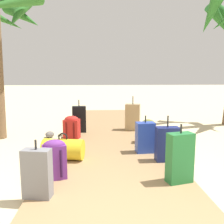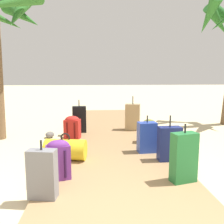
{
  "view_description": "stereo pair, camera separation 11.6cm",
  "coord_description": "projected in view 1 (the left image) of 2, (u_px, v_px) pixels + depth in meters",
  "views": [
    {
      "loc": [
        -0.22,
        -1.8,
        1.51
      ],
      "look_at": [
        0.13,
        4.35,
        0.55
      ],
      "focal_mm": 38.83,
      "sensor_mm": 36.0,
      "label": 1
    },
    {
      "loc": [
        -0.33,
        -1.79,
        1.51
      ],
      "look_at": [
        0.13,
        4.35,
        0.55
      ],
      "focal_mm": 38.83,
      "sensor_mm": 36.0,
      "label": 2
    }
  ],
  "objects": [
    {
      "name": "ground_plane",
      "position": [
        109.0,
        146.0,
        5.14
      ],
      "size": [
        60.0,
        60.0,
        0.0
      ],
      "primitive_type": "plane",
      "color": "beige"
    },
    {
      "name": "boardwalk",
      "position": [
        108.0,
        135.0,
        5.91
      ],
      "size": [
        2.16,
        7.91,
        0.08
      ],
      "primitive_type": "cube",
      "color": "#9E7A51",
      "rests_on": "ground"
    },
    {
      "name": "suitcase_black",
      "position": [
        79.0,
        119.0,
        6.02
      ],
      "size": [
        0.35,
        0.24,
        0.81
      ],
      "color": "black",
      "rests_on": "boardwalk"
    },
    {
      "name": "duffel_bag_yellow",
      "position": [
        63.0,
        149.0,
        4.09
      ],
      "size": [
        0.73,
        0.46,
        0.46
      ],
      "color": "gold",
      "rests_on": "boardwalk"
    },
    {
      "name": "backpack_olive",
      "position": [
        148.0,
        130.0,
        5.09
      ],
      "size": [
        0.31,
        0.29,
        0.5
      ],
      "color": "olive",
      "rests_on": "boardwalk"
    },
    {
      "name": "suitcase_navy",
      "position": [
        167.0,
        144.0,
        4.01
      ],
      "size": [
        0.38,
        0.21,
        0.76
      ],
      "color": "navy",
      "rests_on": "boardwalk"
    },
    {
      "name": "backpack_red",
      "position": [
        72.0,
        127.0,
        5.42
      ],
      "size": [
        0.38,
        0.32,
        0.52
      ],
      "color": "red",
      "rests_on": "boardwalk"
    },
    {
      "name": "suitcase_grey",
      "position": [
        37.0,
        174.0,
        2.8
      ],
      "size": [
        0.35,
        0.21,
        0.69
      ],
      "color": "slate",
      "rests_on": "boardwalk"
    },
    {
      "name": "suitcase_green",
      "position": [
        180.0,
        158.0,
        3.2
      ],
      "size": [
        0.37,
        0.25,
        0.79
      ],
      "color": "#237538",
      "rests_on": "boardwalk"
    },
    {
      "name": "suitcase_blue",
      "position": [
        145.0,
        137.0,
        4.46
      ],
      "size": [
        0.35,
        0.25,
        0.69
      ],
      "color": "#2847B7",
      "rests_on": "boardwalk"
    },
    {
      "name": "suitcase_tan",
      "position": [
        133.0,
        117.0,
        6.25
      ],
      "size": [
        0.42,
        0.32,
        0.88
      ],
      "color": "tan",
      "rests_on": "boardwalk"
    },
    {
      "name": "backpack_purple",
      "position": [
        54.0,
        158.0,
        3.31
      ],
      "size": [
        0.35,
        0.26,
        0.55
      ],
      "color": "#6B2D84",
      "rests_on": "boardwalk"
    },
    {
      "name": "rock_right_near",
      "position": [
        173.0,
        142.0,
        5.04
      ],
      "size": [
        0.37,
        0.4,
        0.25
      ],
      "primitive_type": "ellipsoid",
      "rotation": [
        0.0,
        0.0,
        2.11
      ],
      "color": "slate",
      "rests_on": "ground"
    },
    {
      "name": "rock_left_near",
      "position": [
        50.0,
        134.0,
        5.84
      ],
      "size": [
        0.25,
        0.28,
        0.15
      ],
      "primitive_type": "ellipsoid",
      "rotation": [
        0.0,
        0.0,
        1.3
      ],
      "color": "slate",
      "rests_on": "ground"
    }
  ]
}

